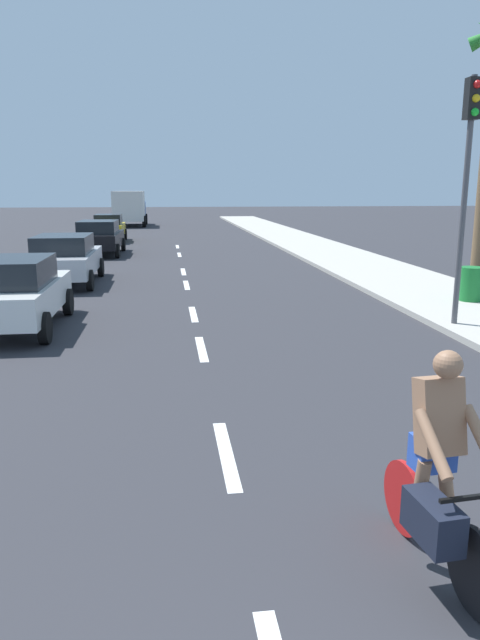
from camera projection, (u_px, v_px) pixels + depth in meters
The scene contains 17 objects.
ground_plane at pixel (185, 277), 20.10m from camera, with size 160.00×160.00×0.00m, color #2D2D33.
sidewalk_strip at pixel (360, 265), 22.88m from camera, with size 3.60×80.00×0.14m, color #B2ADA3.
lane_stripe_2 at pixel (226, 454), 6.71m from camera, with size 0.16×1.80×0.01m, color white.
lane_stripe_3 at pixel (201, 349), 11.11m from camera, with size 0.16×1.80×0.01m, color white.
lane_stripe_4 at pixel (193, 314), 14.17m from camera, with size 0.16×1.80×0.01m, color white.
lane_stripe_5 at pixel (186, 285), 18.44m from camera, with size 0.16×1.80×0.01m, color white.
lane_stripe_6 at pixel (183, 272), 21.41m from camera, with size 0.16×1.80×0.01m, color white.
lane_stripe_7 at pixel (179, 255), 26.92m from camera, with size 0.16×1.80×0.01m, color white.
lane_stripe_8 at pixel (177, 247), 30.65m from camera, with size 0.16×1.80×0.01m, color white.
cyclist at pixel (437, 476), 4.47m from camera, with size 0.66×1.71×1.82m.
parked_car_white at pixel (15, 292), 12.46m from camera, with size 1.89×4.03×1.57m.
parked_car_silver at pixel (65, 258), 18.50m from camera, with size 2.04×4.41×1.57m.
parked_car_black at pixel (99, 236), 26.77m from camera, with size 2.13×4.52×1.57m.
parked_car_yellow at pixel (109, 227), 33.37m from camera, with size 1.83×3.90×1.57m.
delivery_truck at pixel (130, 207), 47.34m from camera, with size 2.69×6.25×2.80m.
traffic_signal at pixel (468, 158), 11.84m from camera, with size 0.28×0.33×5.20m.
trash_bin_far at pixel (471, 284), 15.07m from camera, with size 0.60×0.60×0.88m, color #19722D.
Camera 1 is at (-0.63, -0.02, 2.99)m, focal length 32.61 mm.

